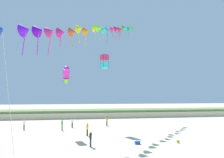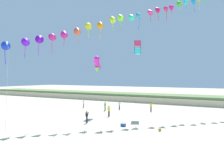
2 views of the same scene
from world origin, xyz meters
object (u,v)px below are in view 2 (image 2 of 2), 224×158
(person_far_left, at_px, (151,106))
(beach_cooler, at_px, (123,125))
(beach_ball, at_px, (160,130))
(large_kite_mid_trail, at_px, (97,63))
(person_near_left, at_px, (105,106))
(person_mid_center, at_px, (119,105))
(person_far_right, at_px, (109,110))
(person_near_right, at_px, (87,116))
(large_kite_low_lead, at_px, (138,47))
(person_far_center, at_px, (84,103))

(person_far_left, height_order, beach_cooler, person_far_left)
(beach_ball, bearing_deg, large_kite_mid_trail, 152.06)
(person_near_left, height_order, person_mid_center, person_mid_center)
(person_mid_center, relative_size, person_far_right, 0.96)
(person_mid_center, height_order, beach_ball, person_mid_center)
(person_far_left, height_order, beach_ball, person_far_left)
(person_far_right, xyz_separation_m, beach_cooler, (5.37, -5.55, -0.76))
(person_near_right, xyz_separation_m, large_kite_mid_trail, (-3.13, 7.18, 7.48))
(large_kite_low_lead, distance_m, beach_ball, 16.63)
(person_far_center, xyz_separation_m, beach_cooler, (15.16, -12.09, -0.70))
(person_mid_center, xyz_separation_m, large_kite_mid_trail, (-0.73, -6.52, 7.49))
(person_mid_center, distance_m, person_far_right, 8.05)
(large_kite_low_lead, bearing_deg, person_mid_center, 147.99)
(large_kite_low_lead, bearing_deg, person_near_right, -104.52)
(person_far_center, height_order, large_kite_mid_trail, large_kite_mid_trail)
(person_near_left, distance_m, person_mid_center, 3.16)
(person_far_right, bearing_deg, large_kite_mid_trail, 158.22)
(person_far_right, bearing_deg, large_kite_low_lead, 57.81)
(person_near_right, height_order, beach_cooler, person_near_right)
(person_near_right, distance_m, person_far_center, 15.98)
(large_kite_low_lead, xyz_separation_m, large_kite_mid_trail, (-5.85, -3.32, -2.61))
(person_near_left, bearing_deg, large_kite_low_lead, -3.46)
(person_near_right, height_order, person_far_center, person_near_right)
(person_near_right, xyz_separation_m, beach_ball, (10.00, 0.21, -0.77))
(person_mid_center, bearing_deg, large_kite_mid_trail, -96.39)
(person_far_right, relative_size, person_far_center, 1.06)
(person_far_left, xyz_separation_m, beach_cooler, (1.59, -13.83, -0.80))
(person_far_center, bearing_deg, beach_ball, -31.71)
(person_far_left, xyz_separation_m, large_kite_low_lead, (-0.94, -3.76, 10.02))
(person_near_right, xyz_separation_m, beach_cooler, (5.24, 0.43, -0.73))
(person_near_left, distance_m, person_far_left, 8.24)
(person_far_left, xyz_separation_m, large_kite_mid_trail, (-6.79, -7.08, 7.41))
(person_far_left, distance_m, person_far_center, 13.69)
(person_far_center, bearing_deg, large_kite_low_lead, -9.09)
(large_kite_low_lead, distance_m, large_kite_mid_trail, 7.22)
(person_near_right, bearing_deg, beach_ball, 1.23)
(person_near_right, relative_size, person_mid_center, 1.02)
(person_mid_center, distance_m, large_kite_low_lead, 11.77)
(person_far_right, relative_size, beach_cooler, 2.91)
(person_near_left, xyz_separation_m, person_far_right, (3.74, -4.92, 0.05))
(person_near_left, relative_size, large_kite_low_lead, 0.72)
(person_far_right, xyz_separation_m, beach_ball, (10.13, -5.77, -0.79))
(person_far_left, bearing_deg, beach_cooler, -83.46)
(person_far_right, bearing_deg, beach_cooler, -45.93)
(beach_cooler, bearing_deg, person_far_right, 134.07)
(person_near_right, xyz_separation_m, large_kite_low_lead, (2.72, 10.50, 10.08))
(person_far_left, distance_m, beach_ball, 15.44)
(large_kite_mid_trail, distance_m, beach_cooler, 13.53)
(person_near_right, xyz_separation_m, person_mid_center, (-2.40, 13.70, -0.02))
(person_far_center, height_order, large_kite_low_lead, large_kite_low_lead)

